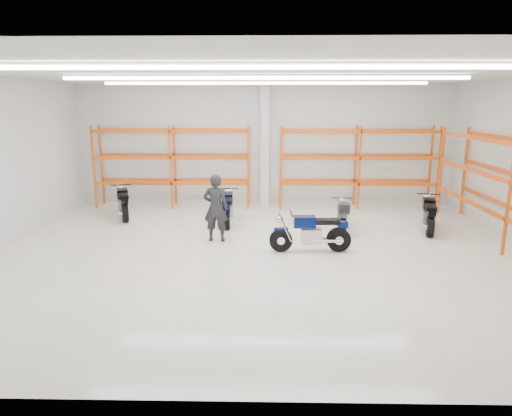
{
  "coord_description": "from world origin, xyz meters",
  "views": [
    {
      "loc": [
        0.02,
        -11.21,
        3.79
      ],
      "look_at": [
        -0.22,
        0.5,
        1.09
      ],
      "focal_mm": 32.0,
      "sensor_mm": 36.0,
      "label": 1
    }
  ],
  "objects_px": {
    "motorcycle_back_c": "(342,216)",
    "structural_column": "(265,146)",
    "motorcycle_back_d": "(429,215)",
    "standing_man": "(216,208)",
    "motorcycle_main": "(314,233)",
    "motorcycle_back_b": "(227,209)",
    "motorcycle_back_a": "(123,203)"
  },
  "relations": [
    {
      "from": "motorcycle_back_c",
      "to": "structural_column",
      "type": "distance_m",
      "value": 4.7
    },
    {
      "from": "structural_column",
      "to": "motorcycle_back_d",
      "type": "bearing_deg",
      "value": -35.81
    },
    {
      "from": "motorcycle_back_b",
      "to": "motorcycle_back_c",
      "type": "relative_size",
      "value": 1.11
    },
    {
      "from": "structural_column",
      "to": "motorcycle_main",
      "type": "bearing_deg",
      "value": -77.05
    },
    {
      "from": "motorcycle_back_d",
      "to": "standing_man",
      "type": "xyz_separation_m",
      "value": [
        -6.31,
        -1.14,
        0.46
      ]
    },
    {
      "from": "motorcycle_main",
      "to": "motorcycle_back_b",
      "type": "height_order",
      "value": "motorcycle_back_b"
    },
    {
      "from": "motorcycle_back_d",
      "to": "structural_column",
      "type": "bearing_deg",
      "value": 144.19
    },
    {
      "from": "motorcycle_back_b",
      "to": "structural_column",
      "type": "height_order",
      "value": "structural_column"
    },
    {
      "from": "motorcycle_back_a",
      "to": "structural_column",
      "type": "relative_size",
      "value": 0.45
    },
    {
      "from": "motorcycle_main",
      "to": "standing_man",
      "type": "xyz_separation_m",
      "value": [
        -2.64,
        0.9,
        0.46
      ]
    },
    {
      "from": "motorcycle_back_c",
      "to": "standing_man",
      "type": "bearing_deg",
      "value": -164.09
    },
    {
      "from": "motorcycle_main",
      "to": "motorcycle_back_d",
      "type": "relative_size",
      "value": 1.01
    },
    {
      "from": "motorcycle_back_b",
      "to": "standing_man",
      "type": "relative_size",
      "value": 1.13
    },
    {
      "from": "motorcycle_back_b",
      "to": "motorcycle_back_d",
      "type": "xyz_separation_m",
      "value": [
        6.15,
        -0.73,
        -0.0
      ]
    },
    {
      "from": "motorcycle_back_c",
      "to": "structural_column",
      "type": "xyz_separation_m",
      "value": [
        -2.35,
        3.66,
        1.77
      ]
    },
    {
      "from": "motorcycle_main",
      "to": "motorcycle_back_c",
      "type": "relative_size",
      "value": 1.09
    },
    {
      "from": "motorcycle_back_a",
      "to": "motorcycle_back_b",
      "type": "distance_m",
      "value": 3.65
    },
    {
      "from": "motorcycle_back_c",
      "to": "motorcycle_back_d",
      "type": "height_order",
      "value": "motorcycle_back_d"
    },
    {
      "from": "motorcycle_main",
      "to": "motorcycle_back_b",
      "type": "distance_m",
      "value": 3.71
    },
    {
      "from": "motorcycle_back_d",
      "to": "standing_man",
      "type": "bearing_deg",
      "value": -169.78
    },
    {
      "from": "motorcycle_back_a",
      "to": "motorcycle_back_b",
      "type": "bearing_deg",
      "value": -11.49
    },
    {
      "from": "motorcycle_back_a",
      "to": "motorcycle_back_b",
      "type": "height_order",
      "value": "motorcycle_back_b"
    },
    {
      "from": "motorcycle_main",
      "to": "motorcycle_back_a",
      "type": "height_order",
      "value": "motorcycle_main"
    },
    {
      "from": "motorcycle_back_c",
      "to": "motorcycle_back_d",
      "type": "relative_size",
      "value": 0.93
    },
    {
      "from": "motorcycle_main",
      "to": "standing_man",
      "type": "height_order",
      "value": "standing_man"
    },
    {
      "from": "motorcycle_back_d",
      "to": "standing_man",
      "type": "relative_size",
      "value": 1.11
    },
    {
      "from": "motorcycle_main",
      "to": "motorcycle_back_b",
      "type": "relative_size",
      "value": 0.99
    },
    {
      "from": "motorcycle_back_a",
      "to": "structural_column",
      "type": "distance_m",
      "value": 5.51
    },
    {
      "from": "motorcycle_back_b",
      "to": "structural_column",
      "type": "bearing_deg",
      "value": 67.28
    },
    {
      "from": "motorcycle_back_d",
      "to": "standing_man",
      "type": "height_order",
      "value": "standing_man"
    },
    {
      "from": "standing_man",
      "to": "structural_column",
      "type": "xyz_separation_m",
      "value": [
        1.35,
        4.71,
        1.3
      ]
    },
    {
      "from": "motorcycle_back_b",
      "to": "standing_man",
      "type": "xyz_separation_m",
      "value": [
        -0.16,
        -1.86,
        0.46
      ]
    }
  ]
}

